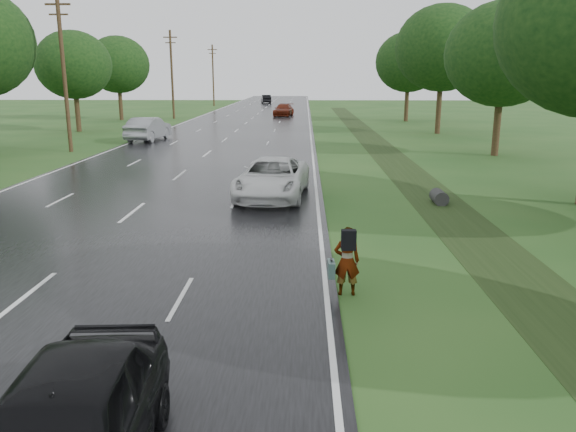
# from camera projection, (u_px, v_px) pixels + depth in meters

# --- Properties ---
(ground) EXTENTS (220.00, 220.00, 0.00)m
(ground) POSITION_uv_depth(u_px,v_px,m) (26.00, 298.00, 12.57)
(ground) COLOR #234C1B
(ground) RESTS_ON ground
(road) EXTENTS (14.00, 180.00, 0.04)m
(road) POSITION_uv_depth(u_px,v_px,m) (243.00, 126.00, 56.21)
(road) COLOR black
(road) RESTS_ON ground
(edge_stripe_east) EXTENTS (0.12, 180.00, 0.01)m
(edge_stripe_east) POSITION_uv_depth(u_px,v_px,m) (310.00, 126.00, 56.02)
(edge_stripe_east) COLOR silver
(edge_stripe_east) RESTS_ON road
(edge_stripe_west) EXTENTS (0.12, 180.00, 0.01)m
(edge_stripe_west) POSITION_uv_depth(u_px,v_px,m) (176.00, 126.00, 56.40)
(edge_stripe_west) COLOR silver
(edge_stripe_west) RESTS_ON road
(center_line) EXTENTS (0.12, 180.00, 0.01)m
(center_line) POSITION_uv_depth(u_px,v_px,m) (243.00, 126.00, 56.21)
(center_line) COLOR silver
(center_line) RESTS_ON road
(drainage_ditch) EXTENTS (2.20, 120.00, 0.56)m
(drainage_ditch) POSITION_uv_depth(u_px,v_px,m) (402.00, 168.00, 30.38)
(drainage_ditch) COLOR #1D3012
(drainage_ditch) RESTS_ON ground
(utility_pole_mid) EXTENTS (1.60, 0.26, 10.00)m
(utility_pole_mid) POSITION_uv_depth(u_px,v_px,m) (64.00, 71.00, 35.83)
(utility_pole_mid) COLOR #3D2519
(utility_pole_mid) RESTS_ON ground
(utility_pole_far) EXTENTS (1.60, 0.26, 10.00)m
(utility_pole_far) POSITION_uv_depth(u_px,v_px,m) (172.00, 73.00, 64.93)
(utility_pole_far) COLOR #3D2519
(utility_pole_far) RESTS_ON ground
(utility_pole_distant) EXTENTS (1.60, 0.26, 10.00)m
(utility_pole_distant) POSITION_uv_depth(u_px,v_px,m) (213.00, 74.00, 94.03)
(utility_pole_distant) COLOR #3D2519
(utility_pole_distant) RESTS_ON ground
(tree_east_c) EXTENTS (7.00, 7.00, 9.29)m
(tree_east_c) POSITION_uv_depth(u_px,v_px,m) (503.00, 54.00, 33.85)
(tree_east_c) COLOR #3D2519
(tree_east_c) RESTS_ON ground
(tree_east_d) EXTENTS (8.00, 8.00, 10.76)m
(tree_east_d) POSITION_uv_depth(u_px,v_px,m) (443.00, 48.00, 47.19)
(tree_east_d) COLOR #3D2519
(tree_east_d) RESTS_ON ground
(tree_east_f) EXTENTS (7.20, 7.20, 9.62)m
(tree_east_f) POSITION_uv_depth(u_px,v_px,m) (409.00, 62.00, 60.97)
(tree_east_f) COLOR #3D2519
(tree_east_f) RESTS_ON ground
(tree_west_d) EXTENTS (6.60, 6.60, 8.80)m
(tree_west_d) POSITION_uv_depth(u_px,v_px,m) (73.00, 65.00, 49.40)
(tree_west_d) COLOR #3D2519
(tree_west_d) RESTS_ON ground
(tree_west_f) EXTENTS (7.00, 7.00, 9.29)m
(tree_west_f) POSITION_uv_depth(u_px,v_px,m) (118.00, 65.00, 62.92)
(tree_west_f) COLOR #3D2519
(tree_west_f) RESTS_ON ground
(pedestrian) EXTENTS (0.72, 0.63, 1.60)m
(pedestrian) POSITION_uv_depth(u_px,v_px,m) (346.00, 260.00, 12.57)
(pedestrian) COLOR #A5998C
(pedestrian) RESTS_ON ground
(white_pickup) EXTENTS (3.10, 5.87, 1.57)m
(white_pickup) POSITION_uv_depth(u_px,v_px,m) (272.00, 178.00, 22.70)
(white_pickup) COLOR white
(white_pickup) RESTS_ON road
(silver_sedan) EXTENTS (2.44, 5.56, 1.78)m
(silver_sedan) POSITION_uv_depth(u_px,v_px,m) (148.00, 129.00, 43.14)
(silver_sedan) COLOR gray
(silver_sedan) RESTS_ON road
(far_car_red) EXTENTS (2.71, 5.33, 1.48)m
(far_car_red) POSITION_uv_depth(u_px,v_px,m) (284.00, 110.00, 70.14)
(far_car_red) COLOR maroon
(far_car_red) RESTS_ON road
(far_car_dark) EXTENTS (2.30, 4.80, 1.52)m
(far_car_dark) POSITION_uv_depth(u_px,v_px,m) (266.00, 99.00, 104.22)
(far_car_dark) COLOR black
(far_car_dark) RESTS_ON road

